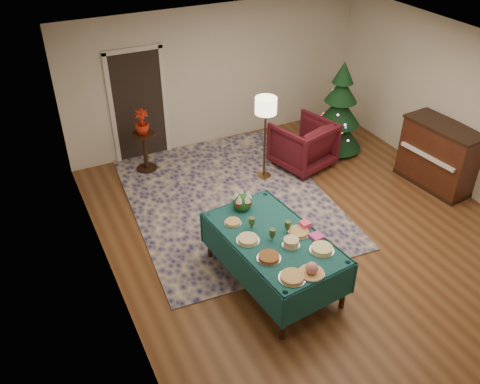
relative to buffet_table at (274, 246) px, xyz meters
name	(u,v)px	position (x,y,z in m)	size (l,w,h in m)	color
room_shell	(318,157)	(1.06, 0.66, 0.74)	(7.00, 7.00, 7.00)	#593319
doorway	(139,104)	(-0.54, 4.14, 0.49)	(1.08, 0.04, 2.16)	black
rug	(229,198)	(0.31, 2.06, -0.60)	(3.20, 4.20, 0.02)	#17144E
buffet_table	(274,246)	(0.00, 0.00, 0.00)	(1.35, 2.07, 0.76)	black
platter_0	(292,277)	(-0.19, -0.77, 0.17)	(0.33, 0.33, 0.05)	silver
platter_1	(312,269)	(0.06, -0.80, 0.22)	(0.32, 0.32, 0.16)	silver
platter_2	(322,249)	(0.40, -0.50, 0.18)	(0.31, 0.31, 0.06)	silver
platter_3	(269,257)	(-0.26, -0.34, 0.18)	(0.30, 0.30, 0.05)	silver
platter_4	(291,243)	(0.11, -0.24, 0.20)	(0.23, 0.23, 0.10)	silver
platter_5	(299,232)	(0.33, -0.07, 0.17)	(0.31, 0.31, 0.04)	silver
platter_6	(248,239)	(-0.34, 0.08, 0.18)	(0.31, 0.31, 0.05)	silver
platter_7	(233,222)	(-0.35, 0.50, 0.17)	(0.24, 0.24, 0.04)	silver
goblet_0	(252,223)	(-0.18, 0.29, 0.24)	(0.08, 0.08, 0.18)	#2D471E
goblet_1	(288,227)	(0.21, 0.01, 0.24)	(0.08, 0.08, 0.18)	#2D471E
goblet_2	(272,235)	(-0.05, -0.04, 0.24)	(0.08, 0.08, 0.18)	#2D471E
napkin_stack	(316,237)	(0.49, -0.25, 0.17)	(0.15, 0.15, 0.04)	#D93C94
gift_box	(305,225)	(0.46, -0.01, 0.20)	(0.12, 0.12, 0.10)	#F9456D
centerpiece	(242,201)	(-0.09, 0.75, 0.28)	(0.27, 0.27, 0.31)	#1E4C1E
armchair	(303,142)	(2.02, 2.48, -0.12)	(0.96, 0.90, 0.99)	#4B1018
floor_lamp	(266,111)	(1.19, 2.44, 0.70)	(0.37, 0.37, 1.54)	#A57F3F
side_table	(145,152)	(-0.65, 3.62, -0.25)	(0.42, 0.42, 0.75)	black
potted_plant	(142,127)	(-0.65, 3.62, 0.26)	(0.25, 0.46, 0.25)	#B2210C
christmas_tree	(339,112)	(2.94, 2.71, 0.20)	(1.21, 1.21, 1.81)	black
piano	(438,156)	(3.76, 0.90, -0.04)	(0.75, 1.39, 1.16)	black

